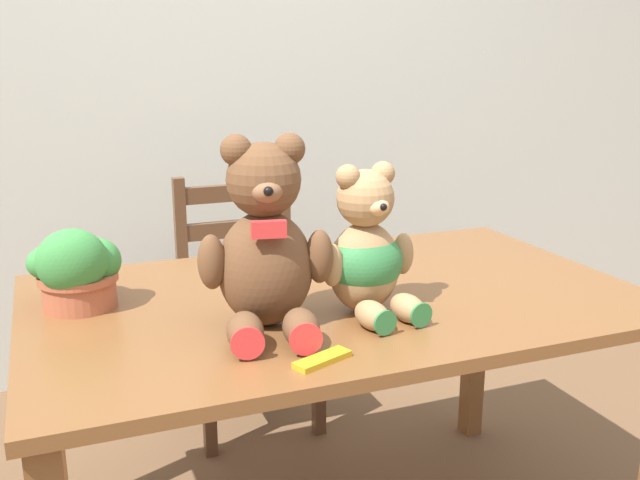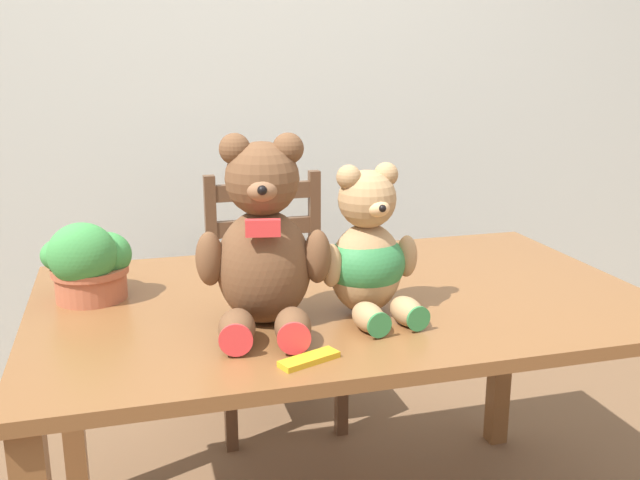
% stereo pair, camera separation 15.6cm
% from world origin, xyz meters
% --- Properties ---
extents(wall_back, '(8.00, 0.04, 2.60)m').
position_xyz_m(wall_back, '(0.00, 1.82, 1.30)').
color(wall_back, silver).
rests_on(wall_back, ground_plane).
extents(dining_table, '(1.48, 0.90, 0.74)m').
position_xyz_m(dining_table, '(0.00, 0.45, 0.65)').
color(dining_table, brown).
rests_on(dining_table, ground_plane).
extents(wooden_chair_behind, '(0.43, 0.40, 0.89)m').
position_xyz_m(wooden_chair_behind, '(-0.01, 1.27, 0.44)').
color(wooden_chair_behind, brown).
rests_on(wooden_chair_behind, ground_plane).
extents(teddy_bear_left, '(0.29, 0.31, 0.42)m').
position_xyz_m(teddy_bear_left, '(-0.22, 0.31, 0.92)').
color(teddy_bear_left, brown).
rests_on(teddy_bear_left, dining_table).
extents(teddy_bear_right, '(0.24, 0.26, 0.34)m').
position_xyz_m(teddy_bear_right, '(0.02, 0.32, 0.87)').
color(teddy_bear_right, tan).
rests_on(teddy_bear_right, dining_table).
extents(potted_plant, '(0.21, 0.21, 0.20)m').
position_xyz_m(potted_plant, '(-0.60, 0.58, 0.83)').
color(potted_plant, '#B25B3D').
rests_on(potted_plant, dining_table).
extents(chocolate_bar, '(0.13, 0.08, 0.01)m').
position_xyz_m(chocolate_bar, '(-0.18, 0.09, 0.74)').
color(chocolate_bar, gold).
rests_on(chocolate_bar, dining_table).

